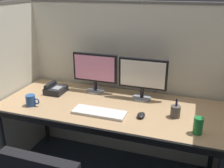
% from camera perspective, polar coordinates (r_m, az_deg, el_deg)
% --- Properties ---
extents(cubicle_partition_rear, '(2.21, 0.06, 1.57)m').
position_cam_1_polar(cubicle_partition_rear, '(2.57, 2.81, 0.28)').
color(cubicle_partition_rear, beige).
rests_on(cubicle_partition_rear, ground).
extents(cubicle_partition_left, '(0.06, 1.41, 1.57)m').
position_cam_1_polar(cubicle_partition_left, '(2.58, -22.56, -1.30)').
color(cubicle_partition_left, beige).
rests_on(cubicle_partition_left, ground).
extents(desk, '(1.90, 0.80, 0.74)m').
position_cam_1_polar(desk, '(2.21, -0.52, -6.10)').
color(desk, tan).
rests_on(desk, ground).
extents(monitor_left, '(0.43, 0.17, 0.37)m').
position_cam_1_polar(monitor_left, '(2.42, -3.78, 3.10)').
color(monitor_left, gray).
rests_on(monitor_left, desk).
extents(monitor_right, '(0.43, 0.17, 0.37)m').
position_cam_1_polar(monitor_right, '(2.27, 6.81, 1.73)').
color(monitor_right, gray).
rests_on(monitor_right, desk).
extents(keyboard_main, '(0.43, 0.15, 0.02)m').
position_cam_1_polar(keyboard_main, '(2.07, -2.85, -6.30)').
color(keyboard_main, silver).
rests_on(keyboard_main, desk).
extents(computer_mouse, '(0.06, 0.10, 0.04)m').
position_cam_1_polar(computer_mouse, '(2.03, 6.46, -6.87)').
color(computer_mouse, black).
rests_on(computer_mouse, desk).
extents(pen_cup, '(0.08, 0.08, 0.15)m').
position_cam_1_polar(pen_cup, '(2.06, 13.87, -5.91)').
color(pen_cup, '#4C4742').
rests_on(pen_cup, desk).
extents(desk_phone, '(0.17, 0.19, 0.09)m').
position_cam_1_polar(desk_phone, '(2.51, -12.46, -1.15)').
color(desk_phone, black).
rests_on(desk_phone, desk).
extents(coffee_mug, '(0.13, 0.08, 0.09)m').
position_cam_1_polar(coffee_mug, '(2.29, -17.50, -3.49)').
color(coffee_mug, '#264C8C').
rests_on(coffee_mug, desk).
extents(soda_can, '(0.07, 0.07, 0.12)m').
position_cam_1_polar(soda_can, '(1.88, 18.53, -8.74)').
color(soda_can, '#197233').
rests_on(soda_can, desk).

